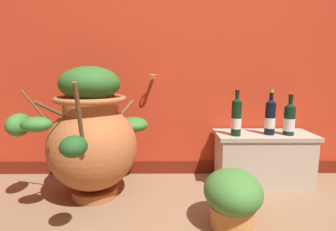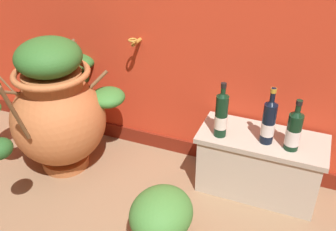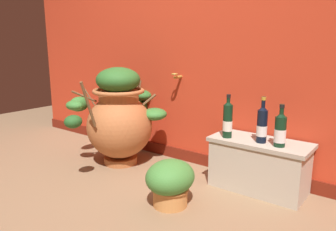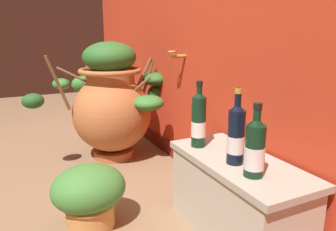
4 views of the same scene
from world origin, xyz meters
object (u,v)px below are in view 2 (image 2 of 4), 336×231
Objects in this scene: terracotta_urn at (58,108)px; wine_bottle_right at (294,130)px; potted_shrub at (161,218)px; wine_bottle_left at (221,114)px; wine_bottle_middle at (269,121)px.

terracotta_urn is 1.38m from wine_bottle_right.
potted_shrub is at bearing -23.99° from terracotta_urn.
wine_bottle_left reaches higher than potted_shrub.
terracotta_urn is 1.00m from wine_bottle_left.
wine_bottle_middle is at bearing 8.03° from terracotta_urn.
wine_bottle_left reaches higher than wine_bottle_right.
wine_bottle_middle reaches higher than wine_bottle_right.
terracotta_urn is 3.20× the size of potted_shrub.
terracotta_urn reaches higher than wine_bottle_left.
terracotta_urn is at bearing -171.69° from wine_bottle_left.
potted_shrub is at bearing -105.23° from wine_bottle_left.
terracotta_urn reaches higher than wine_bottle_middle.
wine_bottle_left is 0.39m from wine_bottle_right.
wine_bottle_left is 1.11× the size of wine_bottle_right.
terracotta_urn is at bearing -173.28° from wine_bottle_right.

